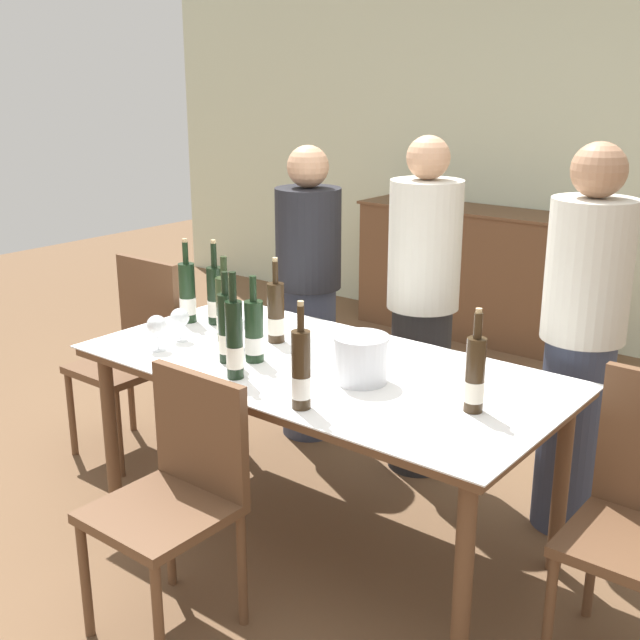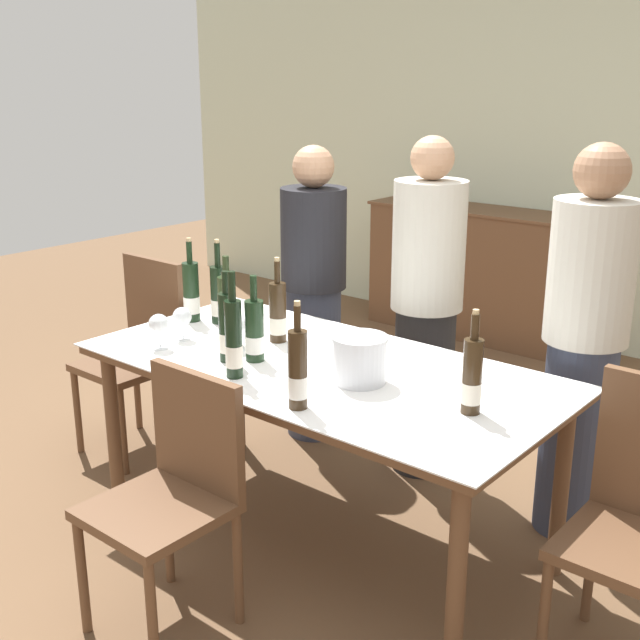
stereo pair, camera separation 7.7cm
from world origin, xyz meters
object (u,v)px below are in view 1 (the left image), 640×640
wine_bottle_6 (215,296)px  wine_bottle_5 (225,311)px  chair_left_end (135,345)px  wine_glass_0 (237,327)px  wine_bottle_0 (301,372)px  wine_bottle_7 (226,330)px  wine_glass_1 (180,318)px  wine_bottle_3 (254,332)px  dining_table (320,381)px  wine_bottle_8 (475,376)px  wine_glass_2 (157,326)px  wine_bottle_4 (234,341)px  person_guest_left (422,310)px  ice_bucket (361,357)px  wine_bottle_1 (276,314)px  wine_bottle_2 (187,294)px  person_guest_right (581,345)px  person_host (309,296)px  chair_near_front (178,486)px  sideboard_cabinet (466,272)px

wine_bottle_6 → wine_bottle_5: bearing=-35.3°
chair_left_end → wine_glass_0: bearing=-10.9°
wine_bottle_0 → wine_bottle_7: wine_bottle_0 is taller
wine_bottle_6 → wine_glass_1: (0.06, -0.27, -0.03)m
wine_bottle_5 → wine_bottle_3: bearing=-22.3°
dining_table → wine_glass_0: size_ratio=13.37×
wine_bottle_8 → wine_glass_2: 1.33m
wine_bottle_8 → wine_glass_0: (-1.05, -0.04, -0.02)m
wine_bottle_4 → person_guest_left: (0.14, 1.09, -0.11)m
ice_bucket → wine_bottle_1: size_ratio=0.57×
wine_bottle_4 → wine_bottle_3: bearing=110.9°
wine_bottle_2 → wine_bottle_7: (0.51, -0.27, 0.00)m
person_guest_left → person_guest_right: person_guest_right is taller
person_host → person_guest_right: person_guest_right is taller
chair_near_front → chair_left_end: chair_left_end is taller
wine_glass_0 → wine_bottle_7: bearing=-62.5°
sideboard_cabinet → wine_bottle_1: size_ratio=4.53×
wine_bottle_8 → wine_glass_1: (-1.32, -0.10, -0.03)m
wine_bottle_2 → person_host: person_host is taller
wine_bottle_1 → wine_bottle_6: bearing=176.2°
chair_left_end → wine_bottle_7: bearing=-17.2°
wine_bottle_5 → wine_bottle_2: bearing=164.8°
wine_glass_2 → chair_left_end: 0.78m
wine_glass_0 → wine_glass_2: bearing=-142.6°
wine_bottle_8 → wine_bottle_5: bearing=179.3°
person_guest_left → chair_near_front: bearing=-91.2°
wine_bottle_8 → wine_glass_1: 1.33m
wine_bottle_7 → wine_glass_2: 0.33m
wine_bottle_3 → wine_glass_2: (-0.40, -0.15, -0.02)m
wine_bottle_6 → wine_glass_2: bearing=-79.5°
dining_table → wine_glass_1: wine_glass_1 is taller
wine_bottle_0 → wine_bottle_7: bearing=161.8°
person_host → person_guest_right: (1.43, -0.04, 0.05)m
ice_bucket → wine_bottle_0: size_ratio=0.55×
wine_bottle_2 → chair_left_end: bearing=177.1°
wine_bottle_0 → person_guest_left: size_ratio=0.24×
sideboard_cabinet → wine_glass_0: (0.49, -2.87, 0.39)m
wine_bottle_6 → wine_bottle_2: bearing=-152.9°
wine_bottle_4 → wine_bottle_8: size_ratio=1.13×
wine_bottle_6 → wine_bottle_4: bearing=-38.7°
wine_bottle_0 → wine_bottle_8: 0.58m
wine_glass_0 → dining_table: bearing=12.2°
wine_bottle_1 → wine_bottle_2: (-0.50, -0.03, 0.01)m
chair_near_front → wine_bottle_4: bearing=105.3°
wine_bottle_7 → wine_bottle_1: bearing=92.4°
wine_bottle_1 → wine_bottle_8: size_ratio=1.01×
wine_bottle_6 → wine_glass_2: size_ratio=2.62×
wine_glass_0 → wine_glass_2: wine_glass_2 is taller
wine_bottle_7 → chair_left_end: (-0.94, 0.29, -0.34)m
wine_bottle_0 → wine_bottle_2: (-1.03, 0.44, -0.00)m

